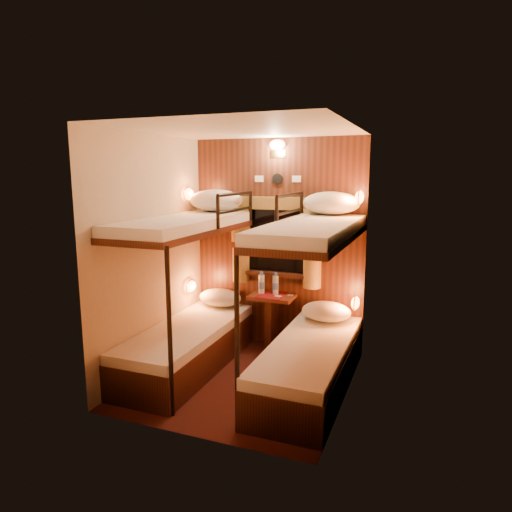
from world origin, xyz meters
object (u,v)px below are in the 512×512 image
at_px(bunk_left, 188,316).
at_px(bunk_right, 310,332).
at_px(bottle_right, 275,285).
at_px(table, 272,315).
at_px(bottle_left, 262,284).

relative_size(bunk_left, bunk_right, 1.00).
height_order(bunk_left, bottle_right, bunk_left).
bearing_deg(bunk_right, bunk_left, 180.00).
bearing_deg(table, bunk_left, -129.67).
bearing_deg(bunk_left, bottle_left, 57.71).
height_order(bunk_right, bottle_left, bunk_right).
relative_size(table, bottle_left, 2.53).
distance_m(bunk_right, bottle_left, 1.14).
bearing_deg(bunk_left, bottle_right, 51.19).
xyz_separation_m(bunk_left, table, (0.65, 0.78, -0.14)).
bearing_deg(bottle_right, bunk_right, -53.14).
xyz_separation_m(bunk_left, bottle_left, (0.51, 0.81, 0.20)).
height_order(bunk_left, bottle_left, bunk_left).
bearing_deg(table, bunk_right, -50.33).
height_order(table, bottle_right, bottle_right).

